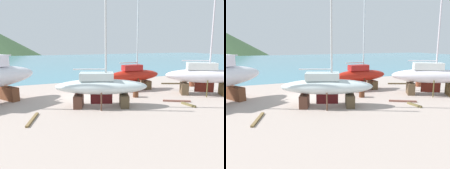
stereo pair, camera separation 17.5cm
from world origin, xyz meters
TOP-DOWN VIEW (x-y plane):
  - ground_plane at (0.00, -1.99)m, footprint 43.11×43.11m
  - sea_water at (0.00, 45.50)m, footprint 172.43×73.78m
  - sailboat_large_starboard at (6.46, 0.85)m, footprint 6.21×1.99m
  - sailboat_small_center at (11.99, -4.04)m, footprint 7.87×6.00m
  - sailboat_mid_port at (0.66, -4.01)m, footprint 7.99×4.86m
  - barrel_rust_far at (4.95, -2.28)m, footprint 0.68×0.68m
  - barrel_by_slipway at (14.12, -0.02)m, footprint 0.95×0.95m
  - barrel_tipped_right at (14.72, 1.96)m, footprint 0.75×0.75m
  - timber_plank_near at (12.80, 2.08)m, footprint 2.65×1.26m
  - timber_long_aft at (-4.93, -5.44)m, footprint 1.05×2.73m
  - timber_short_skew at (7.63, -6.73)m, footprint 0.35×1.52m
  - timber_plank_far at (7.52, -5.31)m, footprint 2.25×1.41m

SIDE VIEW (x-z plane):
  - ground_plane at x=0.00m, z-range 0.00..0.00m
  - sea_water at x=0.00m, z-range 0.00..0.00m
  - timber_long_aft at x=-4.93m, z-range 0.00..0.13m
  - timber_plank_far at x=7.52m, z-range 0.00..0.15m
  - timber_short_skew at x=7.63m, z-range 0.00..0.16m
  - timber_plank_near at x=12.80m, z-range 0.00..0.16m
  - barrel_tipped_right at x=14.72m, z-range 0.00..0.76m
  - barrel_by_slipway at x=14.12m, z-range 0.00..0.81m
  - barrel_rust_far at x=4.95m, z-range 0.00..0.88m
  - sailboat_large_starboard at x=6.46m, z-range -3.49..6.82m
  - sailboat_mid_port at x=0.66m, z-range -4.83..8.26m
  - sailboat_small_center at x=11.99m, z-range -4.14..8.06m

